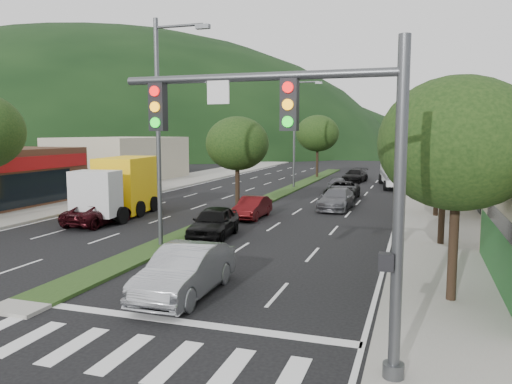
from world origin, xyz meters
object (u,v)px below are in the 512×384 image
(car_queue_c, at_px, (252,207))
(tree_r_c, at_px, (439,139))
(tree_r_e, at_px, (432,135))
(sedan_silver, at_px, (185,271))
(car_queue_e, at_px, (337,184))
(streetlight_near, at_px, (162,122))
(streetlight_mid, at_px, (296,127))
(box_truck, at_px, (122,188))
(car_queue_d, at_px, (342,191))
(tree_med_far, at_px, (318,133))
(suv_maroon, at_px, (98,213))
(tree_r_b, at_px, (445,135))
(tree_med_near, at_px, (237,144))
(motorhome, at_px, (397,168))
(traffic_signal, at_px, (320,157))
(car_queue_f, at_px, (355,176))
(car_queue_a, at_px, (214,222))
(car_queue_b, at_px, (337,199))
(tree_r_d, at_px, (434,132))
(tree_r_a, at_px, (458,144))

(car_queue_c, bearing_deg, tree_r_c, 18.63)
(tree_r_e, distance_m, sedan_silver, 38.79)
(car_queue_e, bearing_deg, streetlight_near, -103.07)
(streetlight_mid, distance_m, box_truck, 19.71)
(tree_r_e, distance_m, car_queue_d, 15.60)
(tree_r_c, height_order, car_queue_e, tree_r_c)
(car_queue_e, bearing_deg, tree_med_far, 105.43)
(streetlight_mid, xyz_separation_m, suv_maroon, (-6.25, -21.17, -4.96))
(tree_r_c, distance_m, tree_med_far, 26.83)
(tree_r_b, relative_size, car_queue_c, 1.77)
(tree_med_near, xyz_separation_m, motorhome, (9.00, 19.01, -2.59))
(tree_med_near, xyz_separation_m, suv_maroon, (-6.05, -6.17, -3.80))
(car_queue_d, bearing_deg, traffic_signal, -83.00)
(car_queue_c, bearing_deg, car_queue_f, 82.57)
(tree_r_c, height_order, suv_maroon, tree_r_c)
(tree_r_c, relative_size, tree_med_near, 1.08)
(car_queue_a, height_order, car_queue_f, car_queue_a)
(tree_r_c, xyz_separation_m, streetlight_near, (-11.79, -12.00, 0.84))
(car_queue_b, height_order, box_truck, box_truck)
(streetlight_mid, height_order, sedan_silver, streetlight_mid)
(suv_maroon, relative_size, car_queue_b, 0.93)
(car_queue_d, bearing_deg, car_queue_a, -104.16)
(car_queue_c, relative_size, car_queue_e, 1.07)
(tree_med_near, bearing_deg, tree_r_b, -26.57)
(tree_r_d, distance_m, box_truck, 24.13)
(tree_r_c, height_order, car_queue_b, tree_r_c)
(tree_r_b, xyz_separation_m, sedan_silver, (-7.94, -9.75, -4.24))
(streetlight_mid, bearing_deg, box_truck, -110.19)
(tree_r_e, xyz_separation_m, car_queue_c, (-10.50, -23.50, -4.25))
(tree_r_d, xyz_separation_m, suv_maroon, (-18.05, -18.17, -4.56))
(tree_med_far, relative_size, car_queue_b, 1.43)
(traffic_signal, height_order, car_queue_c, traffic_signal)
(traffic_signal, bearing_deg, suv_maroon, 138.43)
(tree_med_near, distance_m, motorhome, 21.19)
(suv_maroon, distance_m, car_queue_e, 22.19)
(tree_r_d, distance_m, car_queue_c, 17.70)
(sedan_silver, distance_m, car_queue_a, 8.71)
(tree_r_c, bearing_deg, car_queue_d, 135.40)
(tree_r_b, distance_m, streetlight_near, 12.47)
(tree_r_a, relative_size, car_queue_d, 1.33)
(tree_med_near, distance_m, car_queue_b, 7.72)
(tree_r_a, xyz_separation_m, streetlight_near, (-11.79, 4.00, 0.76))
(sedan_silver, bearing_deg, car_queue_a, 106.11)
(tree_r_c, bearing_deg, motorhome, 100.01)
(car_queue_b, bearing_deg, tree_r_a, -68.11)
(tree_r_e, bearing_deg, tree_med_far, 161.57)
(tree_med_far, bearing_deg, tree_r_e, -18.43)
(car_queue_a, xyz_separation_m, car_queue_b, (4.29, 10.91, -0.06))
(tree_r_c, bearing_deg, car_queue_b, 166.45)
(tree_r_c, xyz_separation_m, car_queue_f, (-7.29, 20.51, -4.08))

